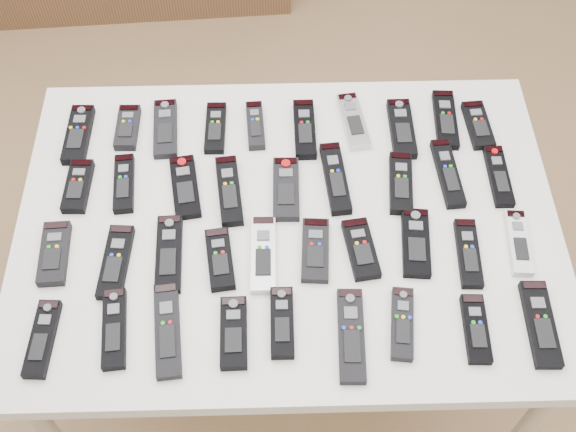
{
  "coord_description": "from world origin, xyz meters",
  "views": [
    {
      "loc": [
        0.08,
        -0.95,
        2.16
      ],
      "look_at": [
        0.1,
        -0.02,
        0.8
      ],
      "focal_mm": 45.0,
      "sensor_mm": 36.0,
      "label": 1
    }
  ],
  "objects_px": {
    "remote_26": "(416,243)",
    "remote_36": "(476,329)",
    "remote_12": "(185,187)",
    "remote_14": "(286,189)",
    "remote_6": "(353,121)",
    "remote_19": "(54,253)",
    "remote_15": "(335,178)",
    "remote_7": "(402,129)",
    "remote_31": "(168,330)",
    "remote_28": "(519,243)",
    "remote_22": "(220,259)",
    "remote_11": "(124,183)",
    "remote_27": "(468,253)",
    "table": "(288,235)",
    "remote_33": "(282,323)",
    "remote_5": "(305,129)",
    "remote_13": "(229,191)",
    "remote_37": "(540,324)",
    "remote_8": "(445,120)",
    "remote_24": "(315,250)",
    "remote_9": "(478,125)",
    "remote_16": "(401,183)",
    "remote_20": "(116,262)",
    "remote_0": "(78,135)",
    "remote_25": "(361,249)",
    "remote_30": "(114,329)",
    "remote_2": "(165,129)",
    "remote_18": "(499,176)",
    "remote_1": "(127,128)",
    "remote_21": "(169,254)",
    "remote_3": "(215,128)",
    "remote_4": "(255,126)",
    "remote_17": "(448,173)",
    "remote_29": "(42,339)",
    "remote_32": "(234,333)",
    "remote_23": "(263,254)",
    "remote_10": "(78,186)",
    "remote_34": "(351,335)"
  },
  "relations": [
    {
      "from": "remote_6",
      "to": "remote_19",
      "type": "height_order",
      "value": "same"
    },
    {
      "from": "remote_2",
      "to": "remote_6",
      "type": "bearing_deg",
      "value": -2.54
    },
    {
      "from": "remote_0",
      "to": "remote_25",
      "type": "xyz_separation_m",
      "value": [
        0.68,
        -0.35,
        -0.0
      ]
    },
    {
      "from": "remote_19",
      "to": "remote_36",
      "type": "height_order",
      "value": "remote_19"
    },
    {
      "from": "remote_7",
      "to": "remote_13",
      "type": "relative_size",
      "value": 0.95
    },
    {
      "from": "remote_7",
      "to": "remote_20",
      "type": "relative_size",
      "value": 1.0
    },
    {
      "from": "remote_29",
      "to": "remote_32",
      "type": "xyz_separation_m",
      "value": [
        0.39,
        0.0,
        0.0
      ]
    },
    {
      "from": "remote_25",
      "to": "remote_18",
      "type": "bearing_deg",
      "value": 21.54
    },
    {
      "from": "remote_19",
      "to": "remote_6",
      "type": "bearing_deg",
      "value": 25.71
    },
    {
      "from": "remote_28",
      "to": "remote_22",
      "type": "bearing_deg",
      "value": -173.41
    },
    {
      "from": "remote_37",
      "to": "remote_26",
      "type": "bearing_deg",
      "value": 139.96
    },
    {
      "from": "remote_9",
      "to": "remote_16",
      "type": "xyz_separation_m",
      "value": [
        -0.22,
        -0.18,
        0.0
      ]
    },
    {
      "from": "remote_30",
      "to": "remote_31",
      "type": "height_order",
      "value": "remote_30"
    },
    {
      "from": "remote_8",
      "to": "remote_24",
      "type": "xyz_separation_m",
      "value": [
        -0.35,
        -0.38,
        -0.0
      ]
    },
    {
      "from": "remote_22",
      "to": "remote_30",
      "type": "relative_size",
      "value": 0.84
    },
    {
      "from": "remote_14",
      "to": "remote_19",
      "type": "xyz_separation_m",
      "value": [
        -0.52,
        -0.17,
        0.0
      ]
    },
    {
      "from": "remote_2",
      "to": "remote_34",
      "type": "relative_size",
      "value": 0.87
    },
    {
      "from": "remote_11",
      "to": "remote_27",
      "type": "relative_size",
      "value": 0.95
    },
    {
      "from": "remote_0",
      "to": "remote_25",
      "type": "height_order",
      "value": "remote_0"
    },
    {
      "from": "remote_3",
      "to": "remote_30",
      "type": "distance_m",
      "value": 0.58
    },
    {
      "from": "table",
      "to": "remote_25",
      "type": "height_order",
      "value": "remote_25"
    },
    {
      "from": "remote_26",
      "to": "remote_36",
      "type": "relative_size",
      "value": 1.15
    },
    {
      "from": "remote_6",
      "to": "remote_20",
      "type": "xyz_separation_m",
      "value": [
        -0.55,
        -0.4,
        -0.0
      ]
    },
    {
      "from": "remote_6",
      "to": "remote_15",
      "type": "height_order",
      "value": "same"
    },
    {
      "from": "table",
      "to": "remote_10",
      "type": "relative_size",
      "value": 8.55
    },
    {
      "from": "remote_14",
      "to": "remote_17",
      "type": "height_order",
      "value": "same"
    },
    {
      "from": "remote_7",
      "to": "remote_31",
      "type": "height_order",
      "value": "remote_7"
    },
    {
      "from": "remote_12",
      "to": "remote_14",
      "type": "distance_m",
      "value": 0.24
    },
    {
      "from": "remote_11",
      "to": "remote_31",
      "type": "distance_m",
      "value": 0.41
    },
    {
      "from": "remote_0",
      "to": "remote_26",
      "type": "distance_m",
      "value": 0.87
    },
    {
      "from": "table",
      "to": "remote_33",
      "type": "bearing_deg",
      "value": -94.1
    },
    {
      "from": "remote_18",
      "to": "remote_13",
      "type": "bearing_deg",
      "value": -177.13
    },
    {
      "from": "remote_3",
      "to": "remote_16",
      "type": "distance_m",
      "value": 0.48
    },
    {
      "from": "remote_1",
      "to": "remote_30",
      "type": "relative_size",
      "value": 0.75
    },
    {
      "from": "remote_22",
      "to": "remote_30",
      "type": "height_order",
      "value": "remote_22"
    },
    {
      "from": "remote_5",
      "to": "remote_26",
      "type": "height_order",
      "value": "remote_5"
    },
    {
      "from": "remote_9",
      "to": "remote_22",
      "type": "distance_m",
      "value": 0.74
    },
    {
      "from": "remote_4",
      "to": "remote_15",
      "type": "bearing_deg",
      "value": -45.49
    },
    {
      "from": "remote_17",
      "to": "remote_20",
      "type": "xyz_separation_m",
      "value": [
        -0.77,
        -0.23,
        0.0
      ]
    },
    {
      "from": "table",
      "to": "remote_4",
      "type": "xyz_separation_m",
      "value": [
        -0.08,
        0.28,
        0.07
      ]
    },
    {
      "from": "remote_21",
      "to": "remote_30",
      "type": "height_order",
      "value": "remote_30"
    },
    {
      "from": "remote_2",
      "to": "remote_30",
      "type": "xyz_separation_m",
      "value": [
        -0.07,
        -0.55,
        0.0
      ]
    },
    {
      "from": "remote_23",
      "to": "remote_26",
      "type": "xyz_separation_m",
      "value": [
        0.34,
        0.02,
        0.0
      ]
    },
    {
      "from": "remote_14",
      "to": "remote_18",
      "type": "height_order",
      "value": "remote_14"
    },
    {
      "from": "remote_5",
      "to": "remote_28",
      "type": "relative_size",
      "value": 1.09
    },
    {
      "from": "remote_30",
      "to": "remote_36",
      "type": "xyz_separation_m",
      "value": [
        0.75,
        -0.02,
        -0.0
      ]
    },
    {
      "from": "remote_22",
      "to": "remote_4",
      "type": "bearing_deg",
      "value": 71.35
    },
    {
      "from": "table",
      "to": "remote_24",
      "type": "bearing_deg",
      "value": -56.07
    },
    {
      "from": "remote_27",
      "to": "remote_26",
      "type": "bearing_deg",
      "value": 167.86
    },
    {
      "from": "remote_5",
      "to": "remote_22",
      "type": "xyz_separation_m",
      "value": [
        -0.2,
        -0.37,
        0.0
      ]
    }
  ]
}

